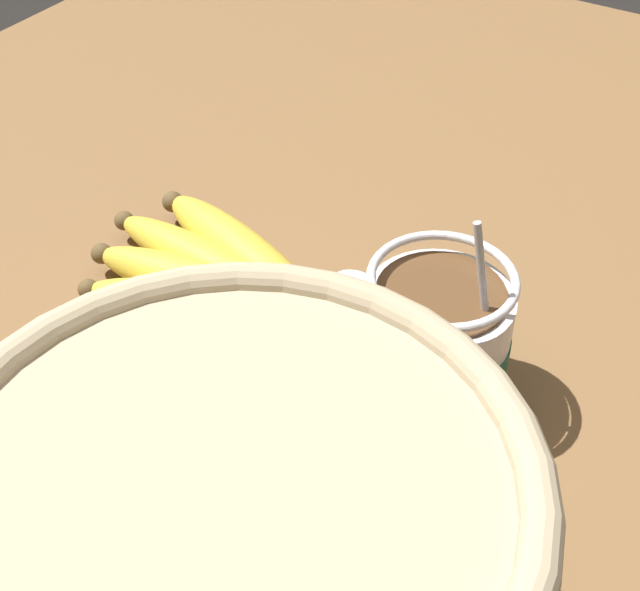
{
  "coord_description": "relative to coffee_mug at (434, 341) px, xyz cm",
  "views": [
    {
      "loc": [
        -18.28,
        41.96,
        47.5
      ],
      "look_at": [
        5.91,
        3.24,
        7.54
      ],
      "focal_mm": 50.0,
      "sensor_mm": 36.0,
      "label": 1
    }
  ],
  "objects": [
    {
      "name": "coffee_mug",
      "position": [
        0.0,
        0.0,
        0.0
      ],
      "size": [
        13.1,
        9.54,
        14.48
      ],
      "color": "silver",
      "rests_on": "table"
    },
    {
      "name": "table",
      "position": [
        2.65,
        -3.09,
        -5.89
      ],
      "size": [
        127.69,
        127.69,
        3.24
      ],
      "color": "brown",
      "rests_on": "ground"
    },
    {
      "name": "banana_bunch",
      "position": [
        17.73,
        0.04,
        -2.44
      ],
      "size": [
        22.35,
        15.17,
        4.24
      ],
      "color": "brown",
      "rests_on": "table"
    }
  ]
}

